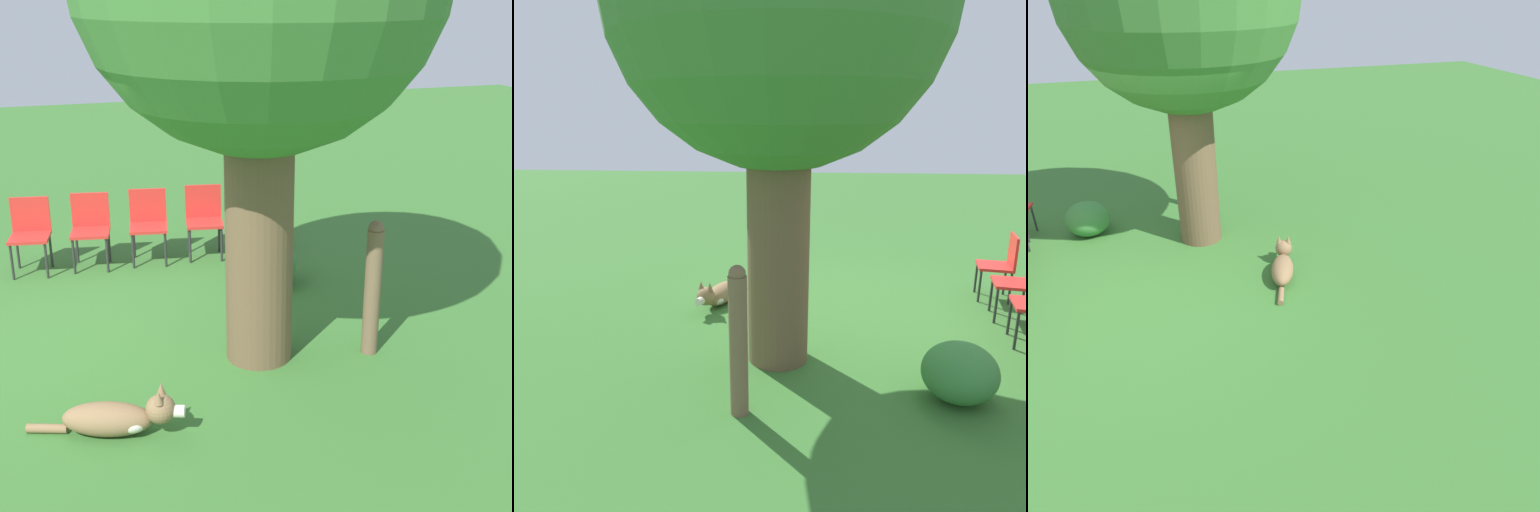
% 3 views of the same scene
% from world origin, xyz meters
% --- Properties ---
extents(ground_plane, '(30.00, 30.00, 0.00)m').
position_xyz_m(ground_plane, '(0.00, 0.00, 0.00)').
color(ground_plane, '#38702D').
extents(dog, '(0.52, 1.15, 0.40)m').
position_xyz_m(dog, '(1.63, -0.24, 0.14)').
color(dog, olive).
rests_on(dog, ground_plane).
extents(fence_post, '(0.15, 0.15, 1.26)m').
position_xyz_m(fence_post, '(1.04, 2.10, 0.64)').
color(fence_post, brown).
rests_on(fence_post, ground_plane).
extents(low_shrub, '(0.63, 0.63, 0.51)m').
position_xyz_m(low_shrub, '(-0.79, 1.75, 0.25)').
color(low_shrub, '#3D843D').
rests_on(low_shrub, ground_plane).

